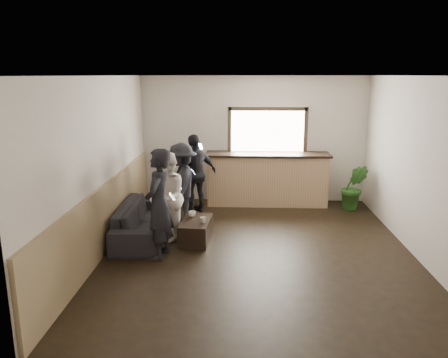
{
  "coord_description": "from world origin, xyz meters",
  "views": [
    {
      "loc": [
        -0.27,
        -6.72,
        2.81
      ],
      "look_at": [
        -0.56,
        0.4,
        1.11
      ],
      "focal_mm": 35.0,
      "sensor_mm": 36.0,
      "label": 1
    }
  ],
  "objects_px": {
    "cup_b": "(203,220)",
    "potted_plant": "(354,187)",
    "person_d": "(195,174)",
    "person_b": "(167,197)",
    "coffee_table": "(196,231)",
    "person_c": "(182,184)",
    "bar_counter": "(267,176)",
    "sofa": "(144,220)",
    "person_a": "(159,204)",
    "cup_a": "(192,214)"
  },
  "relations": [
    {
      "from": "coffee_table",
      "to": "person_c",
      "type": "bearing_deg",
      "value": 111.27
    },
    {
      "from": "person_a",
      "to": "person_c",
      "type": "distance_m",
      "value": 1.63
    },
    {
      "from": "person_a",
      "to": "person_d",
      "type": "relative_size",
      "value": 1.06
    },
    {
      "from": "person_a",
      "to": "person_c",
      "type": "height_order",
      "value": "person_a"
    },
    {
      "from": "coffee_table",
      "to": "person_c",
      "type": "relative_size",
      "value": 0.54
    },
    {
      "from": "coffee_table",
      "to": "potted_plant",
      "type": "relative_size",
      "value": 0.86
    },
    {
      "from": "bar_counter",
      "to": "cup_b",
      "type": "height_order",
      "value": "bar_counter"
    },
    {
      "from": "bar_counter",
      "to": "person_a",
      "type": "bearing_deg",
      "value": -121.38
    },
    {
      "from": "cup_a",
      "to": "person_b",
      "type": "xyz_separation_m",
      "value": [
        -0.41,
        -0.13,
        0.34
      ]
    },
    {
      "from": "sofa",
      "to": "cup_b",
      "type": "distance_m",
      "value": 1.14
    },
    {
      "from": "cup_a",
      "to": "person_c",
      "type": "distance_m",
      "value": 0.87
    },
    {
      "from": "sofa",
      "to": "person_b",
      "type": "bearing_deg",
      "value": -109.93
    },
    {
      "from": "bar_counter",
      "to": "sofa",
      "type": "distance_m",
      "value": 3.14
    },
    {
      "from": "coffee_table",
      "to": "cup_a",
      "type": "distance_m",
      "value": 0.31
    },
    {
      "from": "potted_plant",
      "to": "person_c",
      "type": "height_order",
      "value": "person_c"
    },
    {
      "from": "coffee_table",
      "to": "potted_plant",
      "type": "xyz_separation_m",
      "value": [
        3.16,
        1.95,
        0.31
      ]
    },
    {
      "from": "cup_b",
      "to": "potted_plant",
      "type": "distance_m",
      "value": 3.67
    },
    {
      "from": "potted_plant",
      "to": "person_c",
      "type": "relative_size",
      "value": 0.63
    },
    {
      "from": "bar_counter",
      "to": "person_a",
      "type": "relative_size",
      "value": 1.56
    },
    {
      "from": "cup_b",
      "to": "person_a",
      "type": "bearing_deg",
      "value": -138.03
    },
    {
      "from": "coffee_table",
      "to": "person_b",
      "type": "xyz_separation_m",
      "value": [
        -0.5,
        0.05,
        0.58
      ]
    },
    {
      "from": "sofa",
      "to": "potted_plant",
      "type": "xyz_separation_m",
      "value": [
        4.11,
        1.76,
        0.19
      ]
    },
    {
      "from": "person_d",
      "to": "person_b",
      "type": "bearing_deg",
      "value": 41.99
    },
    {
      "from": "bar_counter",
      "to": "person_a",
      "type": "xyz_separation_m",
      "value": [
        -1.84,
        -3.01,
        0.23
      ]
    },
    {
      "from": "coffee_table",
      "to": "potted_plant",
      "type": "distance_m",
      "value": 3.73
    },
    {
      "from": "potted_plant",
      "to": "person_d",
      "type": "bearing_deg",
      "value": -174.68
    },
    {
      "from": "bar_counter",
      "to": "person_b",
      "type": "xyz_separation_m",
      "value": [
        -1.84,
        -2.27,
        0.13
      ]
    },
    {
      "from": "sofa",
      "to": "potted_plant",
      "type": "bearing_deg",
      "value": -68.81
    },
    {
      "from": "bar_counter",
      "to": "person_a",
      "type": "height_order",
      "value": "bar_counter"
    },
    {
      "from": "cup_a",
      "to": "person_d",
      "type": "relative_size",
      "value": 0.08
    },
    {
      "from": "cup_b",
      "to": "coffee_table",
      "type": "bearing_deg",
      "value": 138.31
    },
    {
      "from": "cup_b",
      "to": "person_c",
      "type": "xyz_separation_m",
      "value": [
        -0.5,
        1.05,
        0.36
      ]
    },
    {
      "from": "person_a",
      "to": "person_d",
      "type": "height_order",
      "value": "person_a"
    },
    {
      "from": "bar_counter",
      "to": "person_c",
      "type": "bearing_deg",
      "value": -140.74
    },
    {
      "from": "coffee_table",
      "to": "person_c",
      "type": "height_order",
      "value": "person_c"
    },
    {
      "from": "bar_counter",
      "to": "sofa",
      "type": "bearing_deg",
      "value": -137.11
    },
    {
      "from": "person_a",
      "to": "person_c",
      "type": "relative_size",
      "value": 1.1
    },
    {
      "from": "bar_counter",
      "to": "person_b",
      "type": "height_order",
      "value": "bar_counter"
    },
    {
      "from": "sofa",
      "to": "cup_b",
      "type": "xyz_separation_m",
      "value": [
        1.09,
        -0.32,
        0.13
      ]
    },
    {
      "from": "cup_a",
      "to": "cup_b",
      "type": "xyz_separation_m",
      "value": [
        0.22,
        -0.3,
        -0.0
      ]
    },
    {
      "from": "bar_counter",
      "to": "cup_b",
      "type": "xyz_separation_m",
      "value": [
        -1.2,
        -2.44,
        -0.21
      ]
    },
    {
      "from": "potted_plant",
      "to": "person_c",
      "type": "bearing_deg",
      "value": -163.76
    },
    {
      "from": "person_a",
      "to": "cup_a",
      "type": "bearing_deg",
      "value": 163.54
    },
    {
      "from": "bar_counter",
      "to": "coffee_table",
      "type": "height_order",
      "value": "bar_counter"
    },
    {
      "from": "bar_counter",
      "to": "person_c",
      "type": "xyz_separation_m",
      "value": [
        -1.7,
        -1.39,
        0.15
      ]
    },
    {
      "from": "bar_counter",
      "to": "person_b",
      "type": "distance_m",
      "value": 2.92
    },
    {
      "from": "potted_plant",
      "to": "person_a",
      "type": "xyz_separation_m",
      "value": [
        -3.66,
        -2.65,
        0.37
      ]
    },
    {
      "from": "cup_a",
      "to": "person_a",
      "type": "relative_size",
      "value": 0.07
    },
    {
      "from": "coffee_table",
      "to": "cup_b",
      "type": "bearing_deg",
      "value": -41.69
    },
    {
      "from": "bar_counter",
      "to": "person_d",
      "type": "xyz_separation_m",
      "value": [
        -1.51,
        -0.67,
        0.18
      ]
    }
  ]
}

